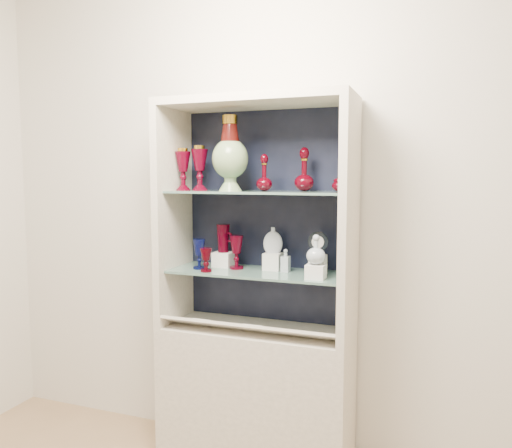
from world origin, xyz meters
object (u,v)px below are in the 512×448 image
(ruby_pitcher, at_px, (223,238))
(clear_square_bottle, at_px, (286,260))
(enamel_urn, at_px, (230,153))
(ruby_goblet_tall, at_px, (236,252))
(clear_round_decanter, at_px, (316,250))
(flat_flask, at_px, (273,240))
(lidded_bowl, at_px, (339,183))
(cobalt_goblet, at_px, (199,254))
(pedestal_lamp_left, at_px, (200,168))
(ruby_decanter_b, at_px, (304,168))
(ruby_goblet_small, at_px, (206,260))
(cameo_medallion, at_px, (318,243))
(pedestal_lamp_right, at_px, (183,169))
(ruby_decanter_a, at_px, (264,170))

(ruby_pitcher, xyz_separation_m, clear_square_bottle, (0.36, -0.02, -0.10))
(enamel_urn, bearing_deg, ruby_goblet_tall, 84.00)
(clear_round_decanter, bearing_deg, flat_flask, 150.96)
(lidded_bowl, bearing_deg, cobalt_goblet, -173.55)
(pedestal_lamp_left, distance_m, clear_square_bottle, 0.67)
(pedestal_lamp_left, distance_m, flat_flask, 0.55)
(ruby_decanter_b, distance_m, clear_square_bottle, 0.49)
(ruby_goblet_small, bearing_deg, ruby_goblet_tall, 47.96)
(cobalt_goblet, height_order, cameo_medallion, cameo_medallion)
(ruby_goblet_tall, xyz_separation_m, clear_square_bottle, (0.27, 0.01, -0.03))
(enamel_urn, bearing_deg, lidded_bowl, 8.18)
(clear_square_bottle, bearing_deg, enamel_urn, -164.33)
(pedestal_lamp_right, relative_size, lidded_bowl, 2.71)
(ruby_decanter_a, xyz_separation_m, ruby_goblet_small, (-0.28, -0.11, -0.46))
(ruby_pitcher, bearing_deg, lidded_bowl, 8.56)
(ruby_goblet_small, relative_size, cameo_medallion, 1.00)
(pedestal_lamp_left, relative_size, cobalt_goblet, 1.49)
(cobalt_goblet, bearing_deg, clear_round_decanter, -3.49)
(ruby_decanter_a, bearing_deg, enamel_urn, -166.94)
(lidded_bowl, relative_size, cameo_medallion, 0.67)
(lidded_bowl, xyz_separation_m, cameo_medallion, (-0.10, -0.02, -0.30))
(cobalt_goblet, bearing_deg, ruby_goblet_small, -41.40)
(ruby_goblet_tall, bearing_deg, clear_round_decanter, -13.10)
(clear_square_bottle, xyz_separation_m, clear_round_decanter, (0.19, -0.12, 0.08))
(lidded_bowl, xyz_separation_m, flat_flask, (-0.35, 0.03, -0.30))
(pedestal_lamp_left, relative_size, ruby_pitcher, 1.55)
(cobalt_goblet, xyz_separation_m, clear_round_decanter, (0.65, -0.04, 0.06))
(pedestal_lamp_right, relative_size, ruby_decanter_a, 1.07)
(ruby_decanter_a, bearing_deg, clear_square_bottle, 19.80)
(ruby_decanter_b, bearing_deg, cobalt_goblet, -169.62)
(ruby_goblet_small, relative_size, flat_flask, 0.87)
(enamel_urn, distance_m, ruby_pitcher, 0.47)
(clear_square_bottle, bearing_deg, pedestal_lamp_right, -174.68)
(ruby_decanter_b, bearing_deg, ruby_pitcher, 179.61)
(cobalt_goblet, bearing_deg, ruby_pitcher, 47.54)
(ruby_decanter_b, height_order, clear_round_decanter, ruby_decanter_b)
(ruby_goblet_small, xyz_separation_m, clear_round_decanter, (0.58, 0.02, 0.08))
(lidded_bowl, height_order, clear_square_bottle, lidded_bowl)
(enamel_urn, bearing_deg, ruby_decanter_b, 14.79)
(flat_flask, bearing_deg, ruby_decanter_b, -22.46)
(pedestal_lamp_right, relative_size, flat_flask, 1.59)
(pedestal_lamp_left, bearing_deg, enamel_urn, -11.93)
(pedestal_lamp_left, xyz_separation_m, cameo_medallion, (0.65, 0.02, -0.38))
(pedestal_lamp_right, height_order, ruby_goblet_small, pedestal_lamp_right)
(flat_flask, bearing_deg, enamel_urn, -171.49)
(flat_flask, distance_m, clear_round_decanter, 0.31)
(lidded_bowl, bearing_deg, pedestal_lamp_right, -176.31)
(flat_flask, bearing_deg, ruby_pitcher, 161.62)
(ruby_decanter_a, relative_size, flat_flask, 1.49)
(ruby_goblet_small, distance_m, clear_square_bottle, 0.41)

